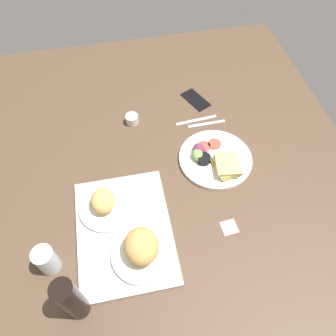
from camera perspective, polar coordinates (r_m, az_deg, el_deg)
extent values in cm
cube|color=#4C3828|center=(130.46, 1.47, -1.87)|extent=(190.00, 150.00, 3.00)
cube|color=#B2B2AD|center=(118.10, -7.65, -10.89)|extent=(45.21, 33.28, 1.60)
cylinder|color=white|center=(112.72, -4.48, -14.72)|extent=(21.11, 21.11, 1.40)
ellipsoid|color=tan|center=(108.14, -4.71, -13.48)|extent=(13.05, 11.27, 8.90)
cylinder|color=white|center=(121.66, -10.67, -6.73)|extent=(20.16, 20.16, 1.40)
ellipsoid|color=tan|center=(118.38, -11.34, -5.65)|extent=(10.09, 8.72, 6.88)
cylinder|color=white|center=(134.61, 8.29, 1.61)|extent=(29.81, 29.81, 1.60)
cube|color=tan|center=(130.97, 10.22, 0.13)|extent=(12.50, 10.91, 1.40)
cube|color=#B2C66B|center=(130.00, 10.29, 0.43)|extent=(11.47, 9.58, 1.00)
cube|color=#DBB266|center=(129.04, 10.37, 0.74)|extent=(12.13, 10.43, 1.40)
cylinder|color=#D14738|center=(137.86, 8.15, 4.20)|extent=(5.60, 5.60, 0.80)
cylinder|color=#D14738|center=(136.41, 6.29, 3.76)|extent=(5.60, 5.60, 0.80)
cylinder|color=black|center=(131.09, 6.32, 1.59)|extent=(5.20, 5.20, 3.00)
cylinder|color=#EFEACC|center=(130.21, 6.37, 1.87)|extent=(4.26, 4.26, 0.60)
ellipsoid|color=#729E4C|center=(131.68, 5.27, 2.29)|extent=(6.00, 4.80, 3.60)
ellipsoid|color=#6B2D47|center=(133.49, 5.47, 3.27)|extent=(6.00, 4.80, 3.60)
cylinder|color=silver|center=(115.01, -20.50, -14.85)|extent=(6.90, 6.90, 11.13)
cylinder|color=black|center=(102.41, -16.58, -21.26)|extent=(6.40, 6.40, 23.11)
cylinder|color=silver|center=(146.69, -6.32, 8.50)|extent=(5.60, 5.60, 4.00)
cube|color=#B7B7BC|center=(147.41, 6.80, 7.74)|extent=(1.58, 17.01, 0.50)
cube|color=#B7B7BC|center=(148.40, 4.99, 8.37)|extent=(2.83, 19.05, 0.50)
cube|color=black|center=(157.58, 4.86, 11.88)|extent=(16.10, 12.65, 0.80)
cube|color=pink|center=(120.53, 10.70, -10.15)|extent=(6.01, 6.01, 0.12)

